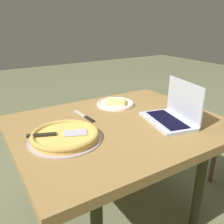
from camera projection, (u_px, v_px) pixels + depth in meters
ground_plane at (118, 214)px, 1.69m from camera, size 12.00×12.00×0.00m
dining_table at (119, 133)px, 1.46m from camera, size 1.24×1.00×0.70m
laptop at (173, 113)px, 1.43m from camera, size 0.28×0.38×0.24m
pizza_plate at (116, 103)px, 1.73m from camera, size 0.27×0.27×0.04m
pizza_tray at (65, 136)px, 1.23m from camera, size 0.38×0.38×0.04m
table_knife at (86, 117)px, 1.51m from camera, size 0.03×0.24×0.01m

